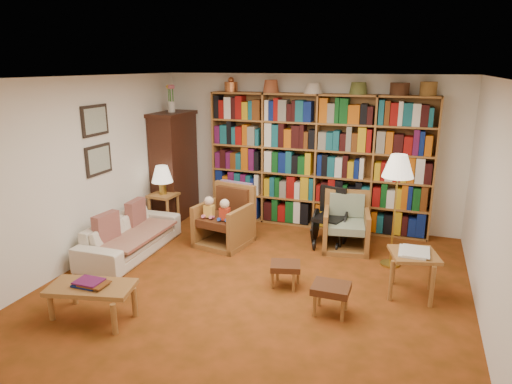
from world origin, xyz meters
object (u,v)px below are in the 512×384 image
at_px(sofa, 131,236).
at_px(side_table_papers, 414,260).
at_px(armchair_sage, 347,227).
at_px(wheelchair, 331,219).
at_px(armchair_leather, 226,219).
at_px(coffee_table, 91,290).
at_px(floor_lamp, 398,171).
at_px(footstool_b, 331,290).
at_px(footstool_a, 285,268).
at_px(side_table_lamp, 164,203).

height_order(sofa, side_table_papers, side_table_papers).
relative_size(armchair_sage, wheelchair, 0.96).
relative_size(armchair_leather, armchair_sage, 1.10).
bearing_deg(coffee_table, floor_lamp, 40.23).
bearing_deg(side_table_papers, coffee_table, -152.26).
bearing_deg(footstool_b, armchair_leather, 140.81).
xyz_separation_m(sofa, floor_lamp, (3.56, 0.83, 1.06)).
relative_size(armchair_sage, footstool_a, 1.94).
relative_size(wheelchair, footstool_b, 2.14).
xyz_separation_m(wheelchair, footstool_b, (0.39, -2.04, -0.11)).
height_order(armchair_sage, side_table_papers, armchair_sage).
relative_size(floor_lamp, coffee_table, 1.58).
distance_m(wheelchair, floor_lamp, 1.41).
xyz_separation_m(sofa, side_table_papers, (3.85, 0.04, 0.19)).
bearing_deg(footstool_a, side_table_lamp, 151.48).
height_order(side_table_papers, footstool_b, side_table_papers).
relative_size(sofa, coffee_table, 1.83).
distance_m(floor_lamp, footstool_b, 1.92).
bearing_deg(side_table_papers, side_table_lamp, 164.96).
xyz_separation_m(armchair_leather, footstool_a, (1.25, -1.10, -0.12)).
distance_m(armchair_sage, floor_lamp, 1.29).
height_order(floor_lamp, footstool_b, floor_lamp).
relative_size(sofa, side_table_papers, 2.80).
bearing_deg(footstool_b, sofa, 167.04).
distance_m(armchair_sage, footstool_a, 1.62).
height_order(armchair_leather, side_table_papers, armchair_leather).
relative_size(footstool_a, coffee_table, 0.44).
bearing_deg(armchair_leather, floor_lamp, -0.48).
height_order(armchair_leather, armchair_sage, armchair_leather).
bearing_deg(armchair_leather, coffee_table, -101.13).
bearing_deg(footstool_a, armchair_leather, 138.77).
xyz_separation_m(side_table_lamp, armchair_sage, (2.99, 0.18, -0.12)).
distance_m(side_table_papers, footstool_a, 1.50).
xyz_separation_m(wheelchair, coffee_table, (-1.99, -2.99, -0.06)).
bearing_deg(floor_lamp, armchair_leather, 179.52).
height_order(sofa, armchair_leather, armchair_leather).
height_order(side_table_lamp, armchair_sage, armchair_sage).
bearing_deg(sofa, floor_lamp, -78.64).
height_order(armchair_leather, coffee_table, armchair_leather).
distance_m(side_table_papers, coffee_table, 3.62).
xyz_separation_m(floor_lamp, side_table_papers, (0.28, -0.79, -0.87)).
bearing_deg(sofa, footstool_b, -104.66).
xyz_separation_m(side_table_lamp, side_table_papers, (3.95, -1.06, 0.02)).
relative_size(wheelchair, coffee_table, 0.89).
bearing_deg(footstool_b, wheelchair, 100.78).
xyz_separation_m(wheelchair, floor_lamp, (0.93, -0.52, 0.93)).
xyz_separation_m(footstool_b, coffee_table, (-2.38, -0.95, 0.06)).
bearing_deg(footstool_b, floor_lamp, 70.56).
bearing_deg(coffee_table, footstool_a, 38.67).
relative_size(armchair_sage, side_table_papers, 1.30).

